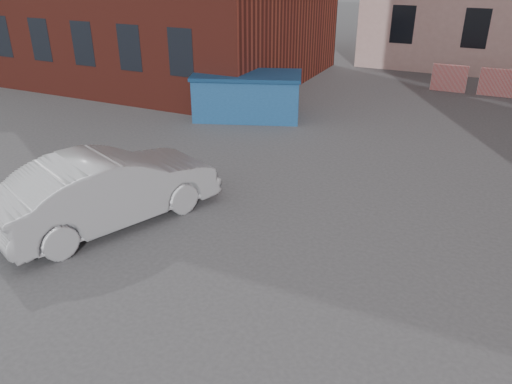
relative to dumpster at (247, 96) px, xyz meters
The scene contains 4 objects.
ground 9.13m from the dumpster, 70.92° to the right, with size 120.00×120.00×0.00m, color #38383A.
barriers 9.62m from the dumpster, 41.72° to the left, with size 4.70×0.18×1.00m.
dumpster is the anchor object (origin of this frame).
silver_car 7.42m from the dumpster, 84.82° to the right, with size 1.51×4.34×1.43m, color #9B9DA2.
Camera 1 is at (4.00, -5.44, 4.81)m, focal length 35.00 mm.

